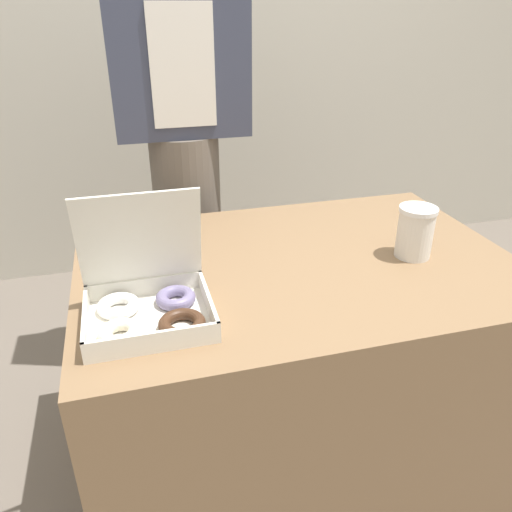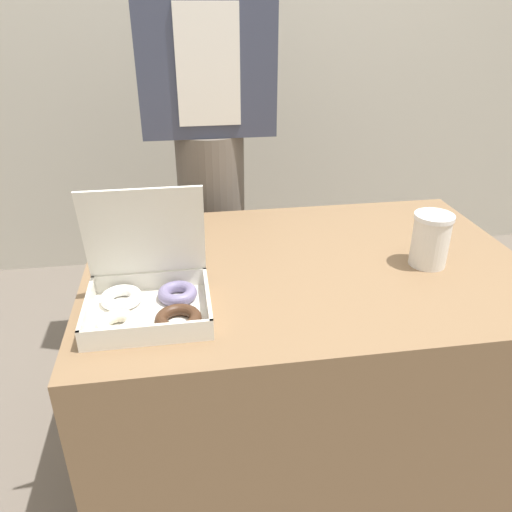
% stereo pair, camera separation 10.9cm
% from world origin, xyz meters
% --- Properties ---
extents(ground_plane, '(14.00, 14.00, 0.00)m').
position_xyz_m(ground_plane, '(0.00, 0.00, 0.00)').
color(ground_plane, '#665B51').
extents(wall_back, '(10.00, 0.05, 2.60)m').
position_xyz_m(wall_back, '(0.00, 1.52, 1.30)').
color(wall_back, beige).
rests_on(wall_back, ground_plane).
extents(table, '(1.18, 0.81, 0.71)m').
position_xyz_m(table, '(0.00, 0.00, 0.36)').
color(table, brown).
rests_on(table, ground_plane).
extents(donut_box, '(0.27, 0.23, 0.28)m').
position_xyz_m(donut_box, '(-0.41, -0.18, 0.75)').
color(donut_box, white).
rests_on(donut_box, table).
extents(coffee_cup, '(0.10, 0.10, 0.14)m').
position_xyz_m(coffee_cup, '(0.31, -0.06, 0.78)').
color(coffee_cup, silver).
rests_on(coffee_cup, table).
extents(person_customer, '(0.45, 0.25, 1.72)m').
position_xyz_m(person_customer, '(-0.21, 0.64, 0.92)').
color(person_customer, '#665B51').
rests_on(person_customer, ground_plane).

